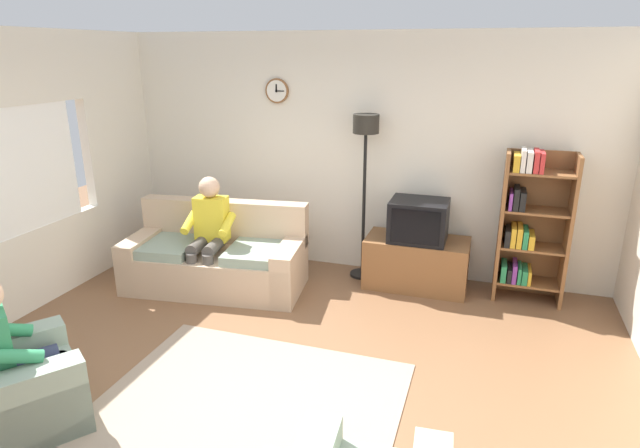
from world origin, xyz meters
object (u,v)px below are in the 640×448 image
tv_stand (416,263)px  armchair_near_window (4,392)px  bookshelf (529,224)px  tv (419,220)px  floor_lamp (365,152)px  couch (217,259)px  person_in_left_armchair (11,347)px  person_on_couch (208,229)px

tv_stand → armchair_near_window: bearing=-125.8°
tv_stand → bookshelf: bookshelf is taller
tv_stand → tv: (0.00, -0.02, 0.50)m
floor_lamp → armchair_near_window: 3.89m
couch → armchair_near_window: bearing=-95.2°
tv → person_in_left_armchair: (-2.26, -3.12, -0.17)m
armchair_near_window → bookshelf: bearing=43.9°
person_on_couch → person_in_left_armchair: person_on_couch is taller
floor_lamp → person_on_couch: bearing=-148.9°
couch → floor_lamp: bearing=28.0°
armchair_near_window → person_in_left_armchair: bearing=54.2°
floor_lamp → person_on_couch: floor_lamp is taller
tv_stand → person_on_couch: 2.28m
tv_stand → floor_lamp: 1.34m
couch → bookshelf: bookshelf is taller
bookshelf → floor_lamp: bearing=179.0°
tv → person_on_couch: 2.23m
tv_stand → tv: tv is taller
bookshelf → person_on_couch: 3.31m
couch → tv_stand: (2.08, 0.67, -0.04)m
tv_stand → tv: bearing=-90.0°
bookshelf → floor_lamp: 1.84m
floor_lamp → person_on_couch: 1.87m
floor_lamp → person_in_left_armchair: bearing=-116.8°
tv_stand → bookshelf: (1.10, 0.07, 0.54)m
couch → tv_stand: 2.19m
couch → person_on_couch: size_ratio=1.61×
bookshelf → person_in_left_armchair: bearing=-136.3°
floor_lamp → person_on_couch: (-1.47, -0.88, -0.75)m
couch → bookshelf: bearing=13.1°
tv → floor_lamp: floor_lamp is taller
tv → armchair_near_window: tv is taller
couch → tv_stand: bearing=17.9°
floor_lamp → tv_stand: bearing=-8.9°
armchair_near_window → person_on_couch: bearing=84.8°
armchair_near_window → person_in_left_armchair: person_in_left_armchair is taller
bookshelf → floor_lamp: (-1.73, 0.03, 0.64)m
bookshelf → person_in_left_armchair: size_ratio=1.41×
bookshelf → couch: bearing=-166.9°
tv_stand → floor_lamp: bearing=171.1°
tv → bookshelf: (1.10, 0.09, 0.04)m
person_in_left_armchair → tv_stand: bearing=54.2°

